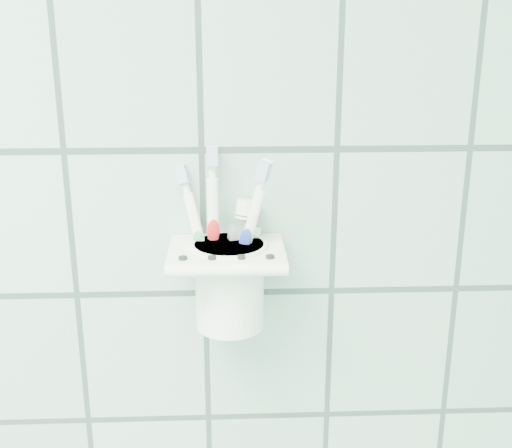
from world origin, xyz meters
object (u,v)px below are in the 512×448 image
(toothbrush_pink, at_px, (220,246))
(holder_bracket, at_px, (227,255))
(cup, at_px, (230,282))
(toothbrush_orange, at_px, (227,234))
(toothpaste_tube, at_px, (234,252))
(toothbrush_blue, at_px, (213,236))

(toothbrush_pink, bearing_deg, holder_bracket, 51.05)
(holder_bracket, distance_m, cup, 0.03)
(toothbrush_pink, bearing_deg, toothbrush_orange, 77.83)
(cup, bearing_deg, toothpaste_tube, 46.13)
(cup, xyz_separation_m, toothbrush_pink, (-0.01, -0.01, 0.05))
(toothbrush_pink, relative_size, toothbrush_orange, 0.95)
(toothpaste_tube, bearing_deg, cup, -148.48)
(toothpaste_tube, bearing_deg, toothbrush_orange, 114.91)
(toothbrush_blue, xyz_separation_m, toothbrush_orange, (0.02, 0.01, -0.00))
(toothbrush_pink, height_order, toothbrush_orange, toothbrush_orange)
(holder_bracket, xyz_separation_m, toothpaste_tube, (0.01, 0.01, -0.00))
(holder_bracket, distance_m, toothbrush_orange, 0.03)
(toothbrush_orange, bearing_deg, toothbrush_pink, -77.31)
(holder_bracket, height_order, toothbrush_pink, toothbrush_pink)
(holder_bracket, relative_size, toothbrush_pink, 0.70)
(cup, height_order, toothbrush_pink, toothbrush_pink)
(holder_bracket, distance_m, toothbrush_pink, 0.02)
(toothbrush_orange, relative_size, toothpaste_tube, 1.35)
(cup, height_order, toothbrush_orange, toothbrush_orange)
(holder_bracket, distance_m, toothbrush_blue, 0.03)
(toothbrush_blue, bearing_deg, toothpaste_tube, 0.25)
(cup, relative_size, toothbrush_orange, 0.52)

